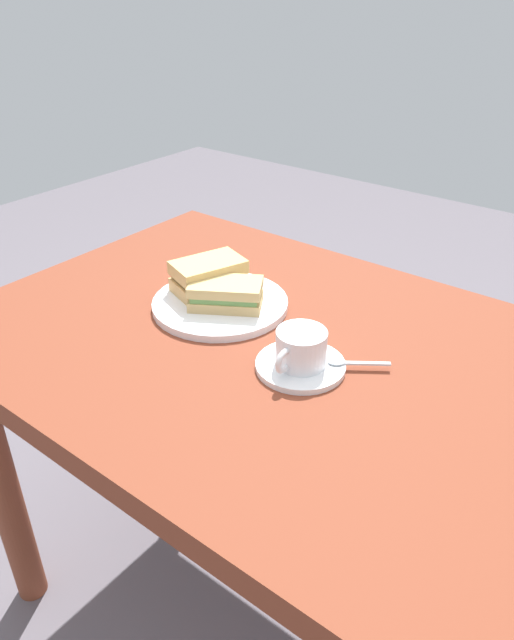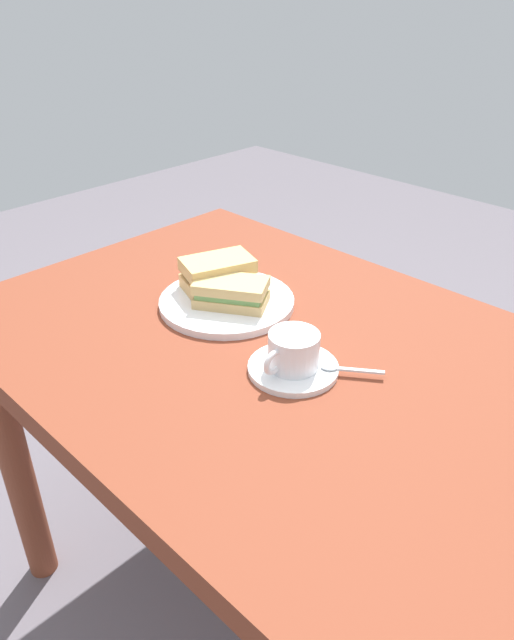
{
  "view_description": "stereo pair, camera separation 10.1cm",
  "coord_description": "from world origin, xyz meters",
  "views": [
    {
      "loc": [
        -0.49,
        0.69,
        1.28
      ],
      "look_at": [
        0.04,
        0.0,
        0.77
      ],
      "focal_mm": 33.35,
      "sensor_mm": 36.0,
      "label": 1
    },
    {
      "loc": [
        -0.57,
        0.62,
        1.28
      ],
      "look_at": [
        0.04,
        0.0,
        0.77
      ],
      "focal_mm": 33.35,
      "sensor_mm": 36.0,
      "label": 2
    }
  ],
  "objects": [
    {
      "name": "spoon",
      "position": [
        -0.13,
        -0.0,
        0.75
      ],
      "size": [
        0.09,
        0.07,
        0.01
      ],
      "color": "silver",
      "rests_on": "coffee_saucer"
    },
    {
      "name": "sandwich_back",
      "position": [
        0.2,
        -0.05,
        0.78
      ],
      "size": [
        0.12,
        0.15,
        0.06
      ],
      "color": "tan",
      "rests_on": "sandwich_plate"
    },
    {
      "name": "sandwich_plate",
      "position": [
        0.16,
        -0.03,
        0.74
      ],
      "size": [
        0.25,
        0.25,
        0.01
      ],
      "primitive_type": "cylinder",
      "color": "white",
      "rests_on": "dining_table"
    },
    {
      "name": "sandwich_front",
      "position": [
        0.14,
        -0.03,
        0.77
      ],
      "size": [
        0.15,
        0.13,
        0.05
      ],
      "color": "tan",
      "rests_on": "sandwich_plate"
    },
    {
      "name": "coffee_cup",
      "position": [
        -0.07,
        0.04,
        0.78
      ],
      "size": [
        0.08,
        0.11,
        0.06
      ],
      "color": "white",
      "rests_on": "coffee_saucer"
    },
    {
      "name": "dining_table",
      "position": [
        0.0,
        0.0,
        0.63
      ],
      "size": [
        1.11,
        0.76,
        0.74
      ],
      "color": "brown",
      "rests_on": "ground_plane"
    },
    {
      "name": "ground_plane",
      "position": [
        0.0,
        0.0,
        0.0
      ],
      "size": [
        6.0,
        6.0,
        0.0
      ],
      "primitive_type": "plane",
      "color": "#5F5961"
    },
    {
      "name": "coffee_saucer",
      "position": [
        -0.07,
        0.04,
        0.74
      ],
      "size": [
        0.14,
        0.14,
        0.01
      ],
      "primitive_type": "cylinder",
      "color": "white",
      "rests_on": "dining_table"
    }
  ]
}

